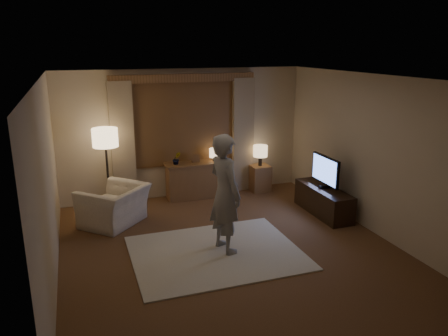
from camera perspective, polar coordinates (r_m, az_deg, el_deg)
name	(u,v)px	position (r m, az deg, el deg)	size (l,w,h in m)	color
room	(219,158)	(6.83, -0.61, 1.32)	(5.04, 5.54, 2.64)	brown
rug	(216,253)	(6.73, -1.04, -10.99)	(2.50, 2.00, 0.02)	beige
sideboard	(196,181)	(8.99, -3.64, -1.67)	(1.20, 0.40, 0.70)	brown
picture_frame	(196,160)	(8.87, -3.69, 1.10)	(0.16, 0.02, 0.20)	brown
plant	(177,159)	(8.76, -6.22, 1.20)	(0.17, 0.13, 0.30)	#999999
table_lamp_sideboard	(215,153)	(8.95, -1.24, 1.92)	(0.22, 0.22, 0.30)	black
floor_lamp	(105,142)	(8.23, -15.23, 3.27)	(0.46, 0.46, 1.59)	black
armchair	(114,206)	(7.87, -14.14, -4.80)	(1.04, 0.91, 0.68)	beige
side_table	(260,178)	(9.42, 4.70, -1.32)	(0.40, 0.40, 0.56)	brown
table_lamp_side	(260,152)	(9.26, 4.78, 2.15)	(0.30, 0.30, 0.44)	black
tv_stand	(323,201)	(8.33, 12.86, -4.20)	(0.45, 1.40, 0.50)	black
tv	(325,171)	(8.16, 13.10, -0.35)	(0.20, 0.84, 0.60)	black
person	(225,193)	(6.47, 0.13, -3.34)	(0.66, 0.43, 1.80)	gray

